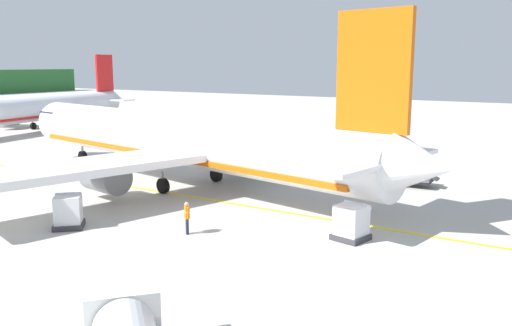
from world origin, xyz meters
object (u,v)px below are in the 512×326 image
airliner_foreground (182,141)px  service_truck_fuel (373,167)px  airliner_mid_apron (40,109)px  cargo_container_mid (351,222)px  crew_loader_left (187,215)px  cargo_container_near (68,212)px

airliner_foreground → service_truck_fuel: (8.82, -11.70, -2.23)m
airliner_mid_apron → service_truck_fuel: airliner_mid_apron is taller
airliner_foreground → airliner_mid_apron: bearing=67.5°
cargo_container_mid → service_truck_fuel: bearing=16.0°
airliner_mid_apron → service_truck_fuel: 50.39m
airliner_foreground → crew_loader_left: bearing=-139.0°
airliner_mid_apron → service_truck_fuel: (-7.00, -49.87, -1.82)m
airliner_mid_apron → airliner_foreground: bearing=-112.5°
airliner_mid_apron → crew_loader_left: bearing=-118.4°
airliner_mid_apron → cargo_container_mid: 57.91m
cargo_container_near → service_truck_fuel: bearing=-26.3°
service_truck_fuel → cargo_container_mid: service_truck_fuel is taller
service_truck_fuel → cargo_container_mid: bearing=-164.0°
airliner_foreground → cargo_container_mid: (-5.25, -15.74, -2.46)m
service_truck_fuel → crew_loader_left: size_ratio=4.03×
airliner_mid_apron → cargo_container_mid: bearing=-111.4°
airliner_foreground → cargo_container_mid: size_ratio=21.11×
airliner_foreground → crew_loader_left: size_ratio=23.26×
airliner_foreground → cargo_container_near: airliner_foreground is taller
service_truck_fuel → cargo_container_near: service_truck_fuel is taller
crew_loader_left → airliner_mid_apron: bearing=61.6°
cargo_container_near → crew_loader_left: bearing=-67.7°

